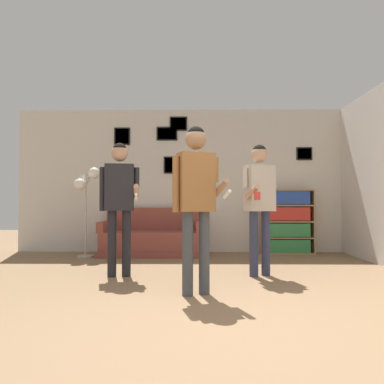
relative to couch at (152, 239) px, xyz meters
The scene contains 9 objects.
ground_plane 4.20m from the couch, 75.37° to the right, with size 20.00×20.00×0.00m, color #846647.
wall_back 1.56m from the couch, 21.82° to the left, with size 7.33×0.08×2.70m.
couch is the anchor object (origin of this frame).
bookshelf 2.47m from the couch, ahead, with size 0.97×0.30×1.17m.
floor_lamp 1.47m from the couch, 164.34° to the right, with size 0.41×0.44×1.54m.
person_player_foreground_left 2.10m from the couch, 95.40° to the right, with size 0.53×0.44×1.69m.
person_player_foreground_center 3.09m from the couch, 74.62° to the right, with size 0.58×0.41×1.71m.
person_watcher_holding_cup 2.59m from the couch, 49.78° to the right, with size 0.46×0.54×1.68m.
drinking_cup 2.43m from the couch, ahead, with size 0.07×0.07×0.09m.
Camera 1 is at (-0.25, -2.63, 0.93)m, focal length 35.00 mm.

